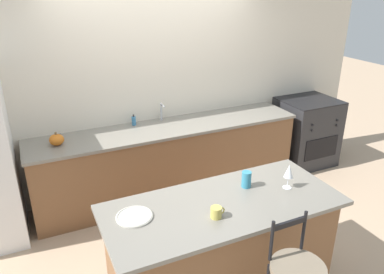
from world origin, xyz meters
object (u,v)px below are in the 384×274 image
at_px(oven_range, 305,132).
at_px(soap_bottle, 134,121).
at_px(coffee_mug, 216,212).
at_px(pumpkin_decoration, 57,140).
at_px(dinner_plate, 134,216).
at_px(tumbler_cup, 246,179).
at_px(wine_glass, 289,171).

distance_m(oven_range, soap_bottle, 2.55).
bearing_deg(coffee_mug, pumpkin_decoration, 115.72).
distance_m(dinner_plate, tumbler_cup, 0.99).
distance_m(oven_range, tumbler_cup, 2.65).
relative_size(wine_glass, soap_bottle, 1.63).
distance_m(wine_glass, tumbler_cup, 0.35).
bearing_deg(wine_glass, oven_range, 44.82).
bearing_deg(oven_range, pumpkin_decoration, 179.76).
height_order(dinner_plate, tumbler_cup, tumbler_cup).
bearing_deg(wine_glass, coffee_mug, -170.66).
height_order(oven_range, dinner_plate, oven_range).
distance_m(tumbler_cup, pumpkin_decoration, 2.09).
bearing_deg(tumbler_cup, pumpkin_decoration, 130.00).
bearing_deg(soap_bottle, wine_glass, -69.60).
distance_m(oven_range, pumpkin_decoration, 3.43).
bearing_deg(pumpkin_decoration, oven_range, -0.24).
bearing_deg(coffee_mug, oven_range, 36.77).
bearing_deg(dinner_plate, oven_range, 27.90).
relative_size(oven_range, wine_glass, 4.47).
xyz_separation_m(tumbler_cup, soap_bottle, (-0.43, 1.82, -0.02)).
bearing_deg(coffee_mug, soap_bottle, 89.83).
xyz_separation_m(coffee_mug, soap_bottle, (0.01, 2.10, 0.00)).
bearing_deg(pumpkin_decoration, soap_bottle, 13.61).
bearing_deg(oven_range, soap_bottle, 174.61).
xyz_separation_m(dinner_plate, tumbler_cup, (0.98, 0.03, 0.06)).
bearing_deg(soap_bottle, coffee_mug, -90.17).
height_order(tumbler_cup, pumpkin_decoration, tumbler_cup).
height_order(oven_range, pumpkin_decoration, pumpkin_decoration).
xyz_separation_m(dinner_plate, wine_glass, (1.29, -0.13, 0.14)).
relative_size(tumbler_cup, pumpkin_decoration, 0.92).
height_order(dinner_plate, pumpkin_decoration, pumpkin_decoration).
bearing_deg(pumpkin_decoration, tumbler_cup, -50.00).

